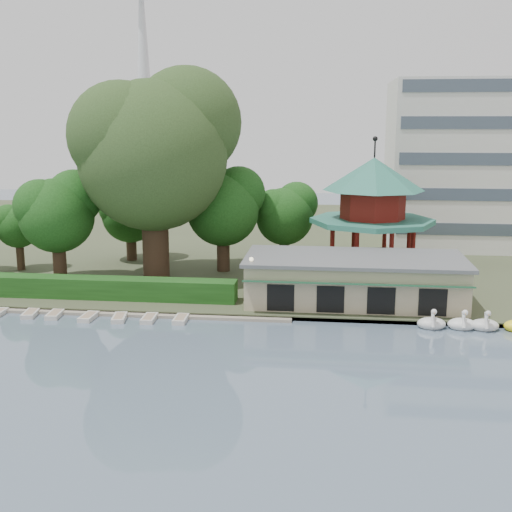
% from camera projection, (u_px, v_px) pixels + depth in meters
% --- Properties ---
extents(ground_plane, '(220.00, 220.00, 0.00)m').
position_uv_depth(ground_plane, '(182.00, 412.00, 34.99)').
color(ground_plane, slate).
rests_on(ground_plane, ground).
extents(shore, '(220.00, 70.00, 0.40)m').
position_uv_depth(shore, '(270.00, 239.00, 85.50)').
color(shore, '#424930').
rests_on(shore, ground).
extents(embankment, '(220.00, 0.60, 0.30)m').
position_uv_depth(embankment, '(230.00, 316.00, 51.78)').
color(embankment, gray).
rests_on(embankment, ground).
extents(dock, '(34.00, 1.60, 0.24)m').
position_uv_depth(dock, '(87.00, 312.00, 53.03)').
color(dock, gray).
rests_on(dock, ground).
extents(boathouse, '(18.60, 9.39, 3.90)m').
position_uv_depth(boathouse, '(354.00, 279.00, 54.75)').
color(boathouse, tan).
rests_on(boathouse, shore).
extents(pavilion, '(12.40, 12.40, 13.50)m').
position_uv_depth(pavilion, '(373.00, 205.00, 63.22)').
color(pavilion, tan).
rests_on(pavilion, shore).
extents(broadcast_tower, '(8.00, 8.00, 96.00)m').
position_uv_depth(broadcast_tower, '(143.00, 50.00, 168.76)').
color(broadcast_tower, silver).
rests_on(broadcast_tower, ground).
extents(hedge, '(30.00, 2.00, 1.80)m').
position_uv_depth(hedge, '(67.00, 287.00, 56.33)').
color(hedge, '#1C4C17').
rests_on(hedge, shore).
extents(lamp_post, '(0.36, 0.36, 4.28)m').
position_uv_depth(lamp_post, '(251.00, 273.00, 52.61)').
color(lamp_post, black).
rests_on(lamp_post, shore).
extents(big_tree, '(15.71, 14.64, 20.40)m').
position_uv_depth(big_tree, '(155.00, 145.00, 60.66)').
color(big_tree, '#3A281C').
rests_on(big_tree, shore).
extents(small_trees, '(39.89, 16.83, 10.70)m').
position_uv_depth(small_trees, '(127.00, 212.00, 65.21)').
color(small_trees, '#3A281C').
rests_on(small_trees, shore).
extents(moored_rowboats, '(24.21, 2.79, 0.36)m').
position_uv_depth(moored_rowboats, '(42.00, 315.00, 52.00)').
color(moored_rowboats, beige).
rests_on(moored_rowboats, ground).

